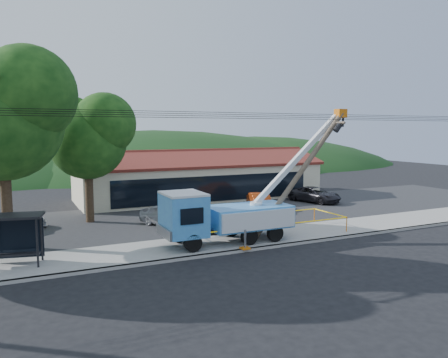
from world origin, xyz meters
TOP-DOWN VIEW (x-y plane):
  - ground at (0.00, 0.00)m, footprint 120.00×120.00m
  - curb at (0.00, 2.10)m, footprint 60.00×0.25m
  - sidewalk at (0.00, 4.00)m, footprint 60.00×4.00m
  - parking_lot at (0.00, 12.00)m, footprint 60.00×12.00m
  - strip_mall at (4.00, 19.98)m, footprint 22.50×8.53m
  - tree_west_near at (-12.00, 8.00)m, footprint 7.56×6.72m
  - tree_lot at (-7.00, 13.00)m, footprint 6.30×5.60m
  - hill_center at (10.00, 55.00)m, footprint 89.60×64.00m
  - hill_east at (30.00, 55.00)m, footprint 72.80×52.00m
  - utility_truck at (-1.08, 3.81)m, footprint 11.75×3.99m
  - leaning_pole at (4.00, 3.49)m, footprint 6.42×1.75m
  - bus_shelter at (-11.62, 4.38)m, footprint 2.75×2.02m
  - caution_tape at (1.84, 4.50)m, footprint 10.15×3.31m
  - car_silver at (-2.48, 9.59)m, footprint 3.56×4.29m
  - car_red at (5.86, 11.75)m, footprint 2.49×4.28m
  - car_white at (-11.83, 12.12)m, footprint 4.56×3.58m
  - car_dark at (12.19, 13.09)m, footprint 3.51×5.20m

SIDE VIEW (x-z plane):
  - ground at x=0.00m, z-range 0.00..0.00m
  - hill_center at x=10.00m, z-range -16.00..16.00m
  - hill_east at x=30.00m, z-range -13.00..13.00m
  - car_silver at x=-2.48m, z-range -0.69..0.69m
  - car_red at x=5.86m, z-range -0.67..0.67m
  - car_white at x=-11.83m, z-range -0.62..0.62m
  - car_dark at x=12.19m, z-range -0.66..0.66m
  - parking_lot at x=0.00m, z-range 0.00..0.10m
  - curb at x=0.00m, z-range 0.00..0.15m
  - sidewalk at x=0.00m, z-range 0.00..0.15m
  - caution_tape at x=1.84m, z-range 0.38..1.34m
  - utility_truck at x=-1.08m, z-range -2.05..5.50m
  - strip_mall at x=4.00m, z-range -0.46..4.22m
  - bus_shelter at x=-11.62m, z-range 0.70..3.09m
  - leaning_pole at x=4.00m, z-range 0.43..7.93m
  - tree_lot at x=-7.00m, z-range 1.74..10.68m
  - tree_west_near at x=-12.00m, z-range 2.12..12.92m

